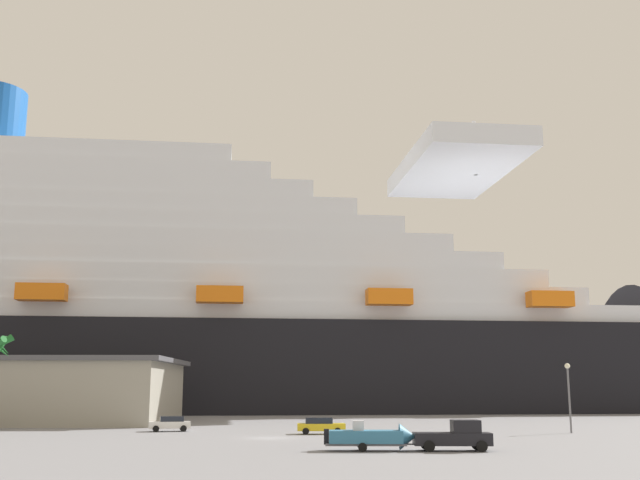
# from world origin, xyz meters

# --- Properties ---
(ground_plane) EXTENTS (600.00, 600.00, 0.00)m
(ground_plane) POSITION_xyz_m (0.00, 30.00, 0.00)
(ground_plane) COLOR gray
(cruise_ship) EXTENTS (254.41, 44.71, 70.75)m
(cruise_ship) POSITION_xyz_m (-24.96, 78.44, 19.02)
(cruise_ship) COLOR black
(cruise_ship) RESTS_ON ground_plane
(pickup_truck) EXTENTS (5.79, 2.79, 2.20)m
(pickup_truck) POSITION_xyz_m (12.94, -16.09, 1.04)
(pickup_truck) COLOR black
(pickup_truck) RESTS_ON ground_plane
(small_boat_on_trailer) EXTENTS (7.46, 2.74, 2.15)m
(small_boat_on_trailer) POSITION_xyz_m (7.16, -15.41, 0.96)
(small_boat_on_trailer) COLOR #595960
(small_boat_on_trailer) RESTS_ON ground_plane
(street_lamp) EXTENTS (0.56, 0.56, 7.04)m
(street_lamp) POSITION_xyz_m (30.81, 4.96, 4.67)
(street_lamp) COLOR slate
(street_lamp) RESTS_ON ground_plane
(parked_car_white_van) EXTENTS (4.54, 2.59, 1.58)m
(parked_car_white_van) POSITION_xyz_m (-10.26, 12.15, 0.83)
(parked_car_white_van) COLOR white
(parked_car_white_van) RESTS_ON ground_plane
(parked_car_yellow_taxi) EXTENTS (4.84, 2.28, 1.58)m
(parked_car_yellow_taxi) POSITION_xyz_m (5.19, 5.78, 0.84)
(parked_car_yellow_taxi) COLOR yellow
(parked_car_yellow_taxi) RESTS_ON ground_plane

